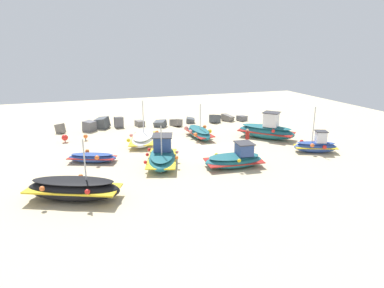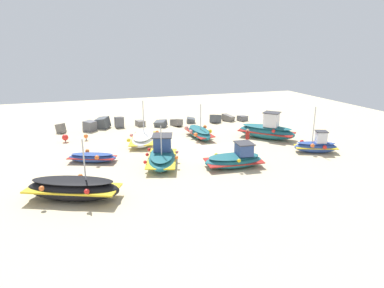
{
  "view_description": "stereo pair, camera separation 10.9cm",
  "coord_description": "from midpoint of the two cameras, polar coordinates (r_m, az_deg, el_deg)",
  "views": [
    {
      "loc": [
        -7.98,
        -24.87,
        8.16
      ],
      "look_at": [
        -0.14,
        -1.6,
        0.9
      ],
      "focal_mm": 31.81,
      "sensor_mm": 36.0,
      "label": 1
    },
    {
      "loc": [
        -7.88,
        -24.91,
        8.16
      ],
      "look_at": [
        -0.14,
        -1.6,
        0.9
      ],
      "focal_mm": 31.81,
      "sensor_mm": 36.0,
      "label": 2
    }
  ],
  "objects": [
    {
      "name": "ground_plane",
      "position": [
        27.37,
        -0.65,
        -0.88
      ],
      "size": [
        56.28,
        56.28,
        0.0
      ],
      "primitive_type": "plane",
      "color": "beige"
    },
    {
      "name": "fishing_boat_0",
      "position": [
        23.89,
        -4.91,
        -1.95
      ],
      "size": [
        3.15,
        4.92,
        2.92
      ],
      "rotation": [
        0.0,
        0.0,
        1.27
      ],
      "color": "#1E6670",
      "rests_on": "ground_plane"
    },
    {
      "name": "fishing_boat_1",
      "position": [
        19.61,
        -19.13,
        -7.02
      ],
      "size": [
        5.44,
        3.78,
        3.49
      ],
      "rotation": [
        0.0,
        0.0,
        2.73
      ],
      "color": "black",
      "rests_on": "ground_plane"
    },
    {
      "name": "fishing_boat_2",
      "position": [
        23.52,
        7.34,
        -2.54
      ],
      "size": [
        4.19,
        2.22,
        1.73
      ],
      "rotation": [
        0.0,
        0.0,
        6.21
      ],
      "color": "#1E6670",
      "rests_on": "ground_plane"
    },
    {
      "name": "fishing_boat_3",
      "position": [
        28.13,
        20.24,
        -0.24
      ],
      "size": [
        3.46,
        2.23,
        3.61
      ],
      "rotation": [
        0.0,
        0.0,
        5.9
      ],
      "color": "#2D4C9E",
      "rests_on": "ground_plane"
    },
    {
      "name": "fishing_boat_4",
      "position": [
        29.08,
        -8.02,
        0.94
      ],
      "size": [
        3.15,
        4.9,
        3.65
      ],
      "rotation": [
        0.0,
        0.0,
        4.42
      ],
      "color": "white",
      "rests_on": "ground_plane"
    },
    {
      "name": "fishing_boat_5",
      "position": [
        25.35,
        -16.26,
        -2.15
      ],
      "size": [
        3.66,
        2.44,
        0.8
      ],
      "rotation": [
        0.0,
        0.0,
        5.91
      ],
      "color": "#2D4C9E",
      "rests_on": "ground_plane"
    },
    {
      "name": "fishing_boat_6",
      "position": [
        30.98,
        12.56,
        2.28
      ],
      "size": [
        4.66,
        4.84,
        2.45
      ],
      "rotation": [
        0.0,
        0.0,
        5.46
      ],
      "color": "#1E6670",
      "rests_on": "ground_plane"
    },
    {
      "name": "fishing_boat_7",
      "position": [
        30.61,
        1.32,
        1.93
      ],
      "size": [
        2.06,
        4.19,
        3.13
      ],
      "rotation": [
        0.0,
        0.0,
        1.62
      ],
      "color": "#1E6670",
      "rests_on": "ground_plane"
    },
    {
      "name": "person_walking",
      "position": [
        27.41,
        9.38,
        1.05
      ],
      "size": [
        0.32,
        0.32,
        1.7
      ],
      "rotation": [
        0.0,
        0.0,
        2.25
      ],
      "color": "brown",
      "rests_on": "ground_plane"
    },
    {
      "name": "breakwater_rocks",
      "position": [
        35.22,
        -6.83,
        3.64
      ],
      "size": [
        19.93,
        2.92,
        1.35
      ],
      "color": "slate",
      "rests_on": "ground_plane"
    },
    {
      "name": "mooring_buoy_0",
      "position": [
        31.19,
        -17.27,
        1.24
      ],
      "size": [
        0.37,
        0.37,
        0.56
      ],
      "color": "#3F3F42",
      "rests_on": "ground_plane"
    },
    {
      "name": "mooring_buoy_1",
      "position": [
        31.18,
        -20.4,
        1.04
      ],
      "size": [
        0.54,
        0.54,
        0.69
      ],
      "color": "#3F3F42",
      "rests_on": "ground_plane"
    }
  ]
}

